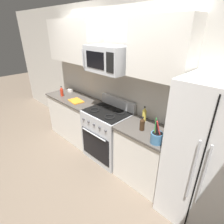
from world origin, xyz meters
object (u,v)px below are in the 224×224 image
at_px(utensil_crock, 157,137).
at_px(refrigerator, 210,160).
at_px(range_oven, 108,134).
at_px(bottle_oil, 144,114).
at_px(bottle_soy, 142,124).
at_px(bottle_hot_sauce, 62,92).
at_px(prep_bowl, 70,90).
at_px(cutting_board, 76,101).
at_px(microwave, 108,59).

bearing_deg(utensil_crock, refrigerator, 16.04).
distance_m(range_oven, bottle_oil, 0.84).
height_order(bottle_oil, bottle_soy, bottle_oil).
bearing_deg(bottle_oil, bottle_hot_sauce, -171.12).
distance_m(range_oven, utensil_crock, 1.19).
xyz_separation_m(bottle_oil, bottle_soy, (0.14, -0.24, -0.02)).
bearing_deg(refrigerator, prep_bowl, 176.31).
bearing_deg(range_oven, prep_bowl, 172.63).
distance_m(refrigerator, bottle_hot_sauce, 2.88).
bearing_deg(cutting_board, prep_bowl, 155.88).
height_order(microwave, prep_bowl, microwave).
bearing_deg(cutting_board, refrigerator, 1.59).
distance_m(refrigerator, utensil_crock, 0.61).
bearing_deg(prep_bowl, refrigerator, -3.69).
distance_m(cutting_board, bottle_hot_sauce, 0.46).
height_order(refrigerator, cutting_board, refrigerator).
height_order(range_oven, cutting_board, range_oven).
relative_size(utensil_crock, cutting_board, 1.11).
height_order(cutting_board, bottle_oil, bottle_oil).
height_order(cutting_board, prep_bowl, prep_bowl).
height_order(range_oven, utensil_crock, utensil_crock).
bearing_deg(range_oven, refrigerator, -0.60).
bearing_deg(microwave, refrigerator, -1.47).
relative_size(microwave, cutting_board, 2.28).
relative_size(bottle_hot_sauce, prep_bowl, 1.66).
relative_size(range_oven, prep_bowl, 8.72).
height_order(range_oven, refrigerator, refrigerator).
xyz_separation_m(utensil_crock, cutting_board, (-1.84, 0.10, -0.07)).
height_order(microwave, utensil_crock, microwave).
bearing_deg(prep_bowl, bottle_hot_sauce, -65.00).
relative_size(refrigerator, bottle_soy, 8.83).
bearing_deg(range_oven, bottle_oil, 16.06).
distance_m(refrigerator, bottle_soy, 0.90).
height_order(cutting_board, bottle_soy, bottle_soy).
xyz_separation_m(utensil_crock, prep_bowl, (-2.43, 0.36, -0.05)).
height_order(refrigerator, bottle_soy, refrigerator).
height_order(range_oven, bottle_hot_sauce, bottle_hot_sauce).
relative_size(bottle_hot_sauce, bottle_oil, 0.88).
distance_m(microwave, utensil_crock, 1.34).
height_order(bottle_soy, prep_bowl, bottle_soy).
xyz_separation_m(microwave, prep_bowl, (-1.37, 0.15, -0.84)).
bearing_deg(refrigerator, bottle_oil, 169.22).
bearing_deg(refrigerator, utensil_crock, -163.96).
height_order(bottle_hot_sauce, prep_bowl, bottle_hot_sauce).
bearing_deg(bottle_oil, microwave, -166.11).
height_order(bottle_hot_sauce, bottle_soy, bottle_hot_sauce).
distance_m(refrigerator, prep_bowl, 3.02).
relative_size(range_oven, bottle_hot_sauce, 5.26).
bearing_deg(bottle_hot_sauce, range_oven, 5.16).
relative_size(utensil_crock, bottle_hot_sauce, 1.60).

